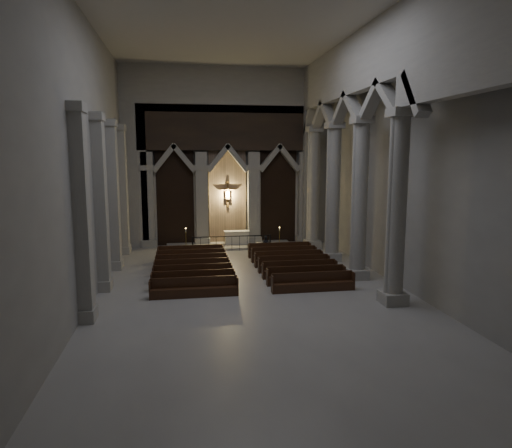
{
  "coord_description": "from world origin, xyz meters",
  "views": [
    {
      "loc": [
        -3.14,
        -19.79,
        6.16
      ],
      "look_at": [
        0.58,
        3.0,
        2.68
      ],
      "focal_mm": 32.0,
      "sensor_mm": 36.0,
      "label": 1
    }
  ],
  "objects_px": {
    "candle_stand_left": "(186,246)",
    "worshipper": "(266,246)",
    "altar_rail": "(232,241)",
    "candle_stand_right": "(279,242)",
    "altar": "(237,237)",
    "pews": "(244,268)"
  },
  "relations": [
    {
      "from": "candle_stand_left",
      "to": "worshipper",
      "type": "relative_size",
      "value": 1.29
    },
    {
      "from": "altar_rail",
      "to": "worshipper",
      "type": "distance_m",
      "value": 2.68
    },
    {
      "from": "candle_stand_right",
      "to": "worshipper",
      "type": "height_order",
      "value": "candle_stand_right"
    },
    {
      "from": "altar_rail",
      "to": "altar",
      "type": "bearing_deg",
      "value": 72.33
    },
    {
      "from": "pews",
      "to": "candle_stand_right",
      "type": "bearing_deg",
      "value": 62.44
    },
    {
      "from": "altar",
      "to": "candle_stand_left",
      "type": "relative_size",
      "value": 1.07
    },
    {
      "from": "candle_stand_left",
      "to": "candle_stand_right",
      "type": "bearing_deg",
      "value": 6.29
    },
    {
      "from": "candle_stand_right",
      "to": "worshipper",
      "type": "bearing_deg",
      "value": -120.48
    },
    {
      "from": "candle_stand_left",
      "to": "worshipper",
      "type": "xyz_separation_m",
      "value": [
        4.85,
        -1.63,
        0.19
      ]
    },
    {
      "from": "altar_rail",
      "to": "candle_stand_right",
      "type": "bearing_deg",
      "value": 7.31
    },
    {
      "from": "altar",
      "to": "worshipper",
      "type": "relative_size",
      "value": 1.37
    },
    {
      "from": "candle_stand_left",
      "to": "pews",
      "type": "distance_m",
      "value": 6.3
    },
    {
      "from": "altar",
      "to": "worshipper",
      "type": "xyz_separation_m",
      "value": [
        1.37,
        -3.54,
        0.04
      ]
    },
    {
      "from": "pews",
      "to": "worshipper",
      "type": "height_order",
      "value": "worshipper"
    },
    {
      "from": "altar",
      "to": "altar_rail",
      "type": "height_order",
      "value": "altar"
    },
    {
      "from": "candle_stand_right",
      "to": "worshipper",
      "type": "xyz_separation_m",
      "value": [
        -1.36,
        -2.32,
        0.25
      ]
    },
    {
      "from": "pews",
      "to": "worshipper",
      "type": "distance_m",
      "value": 4.37
    },
    {
      "from": "candle_stand_left",
      "to": "pews",
      "type": "xyz_separation_m",
      "value": [
        2.95,
        -5.56,
        -0.16
      ]
    },
    {
      "from": "candle_stand_right",
      "to": "pews",
      "type": "distance_m",
      "value": 7.05
    },
    {
      "from": "altar",
      "to": "altar_rail",
      "type": "distance_m",
      "value": 1.72
    },
    {
      "from": "altar",
      "to": "pews",
      "type": "xyz_separation_m",
      "value": [
        -0.52,
        -7.46,
        -0.32
      ]
    },
    {
      "from": "candle_stand_left",
      "to": "worshipper",
      "type": "height_order",
      "value": "candle_stand_left"
    }
  ]
}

